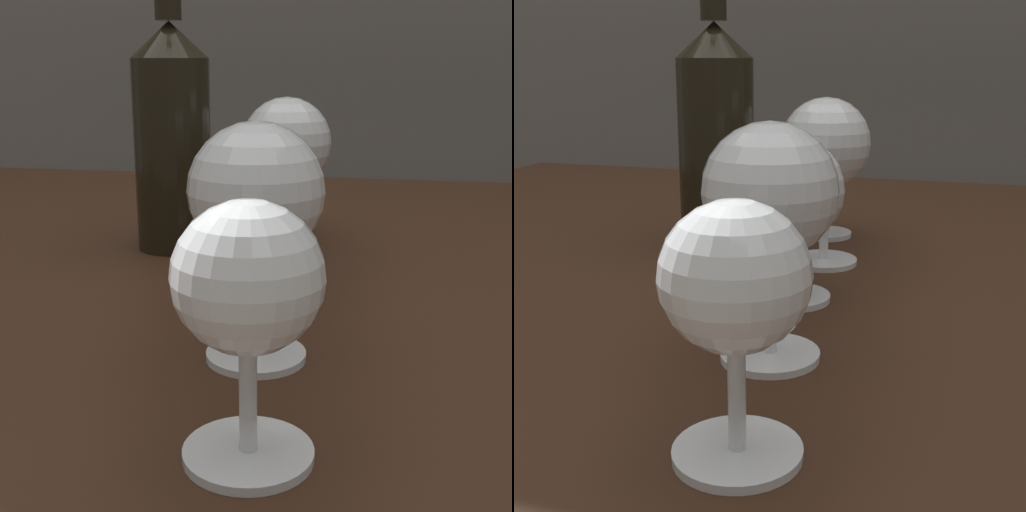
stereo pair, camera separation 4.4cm
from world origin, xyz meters
The scene contains 7 objects.
dining_table centered at (0.00, 0.00, 0.65)m, with size 1.30×0.96×0.74m.
wine_glass_cabernet centered at (0.04, -0.37, 0.82)m, with size 0.07×0.07×0.13m.
wine_glass_amber centered at (0.02, -0.25, 0.84)m, with size 0.09×0.09×0.16m.
wine_glass_rose centered at (0.01, -0.14, 0.82)m, with size 0.08×0.08×0.13m.
wine_glass_port centered at (0.01, -0.02, 0.85)m, with size 0.08×0.08×0.16m.
wine_glass_pinot centered at (-0.01, 0.08, 0.84)m, with size 0.08×0.08×0.14m.
wine_bottle centered at (-0.11, 0.01, 0.86)m, with size 0.08×0.08×0.32m.
Camera 2 is at (0.14, -0.66, 0.93)m, focal length 48.50 mm.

